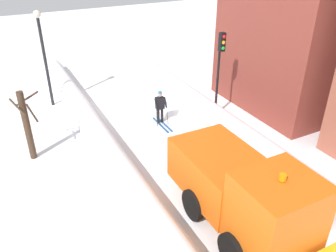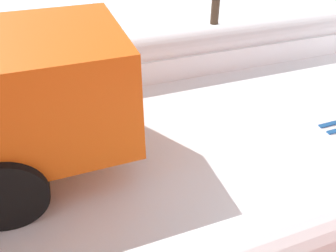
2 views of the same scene
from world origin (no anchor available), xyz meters
The scene contains 0 objects.
Camera 2 is at (-4.22, 8.44, 3.70)m, focal length 34.31 mm.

